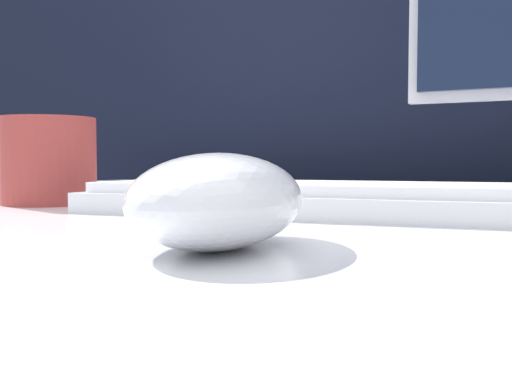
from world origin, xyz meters
The scene contains 4 objects.
partition_panel centered at (0.00, 0.71, 0.63)m, with size 5.00×0.03×1.25m.
computer_mouse_near centered at (-0.07, -0.17, 0.74)m, with size 0.09×0.13×0.04m.
keyboard centered at (-0.09, 0.02, 0.73)m, with size 0.38×0.17×0.02m.
mug centered at (-0.35, 0.00, 0.76)m, with size 0.09×0.09×0.08m.
Camera 1 is at (0.08, -0.41, 0.76)m, focal length 42.00 mm.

